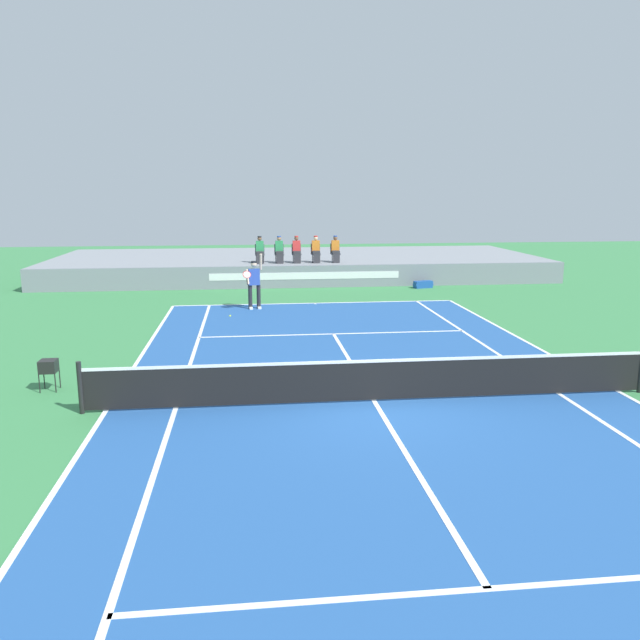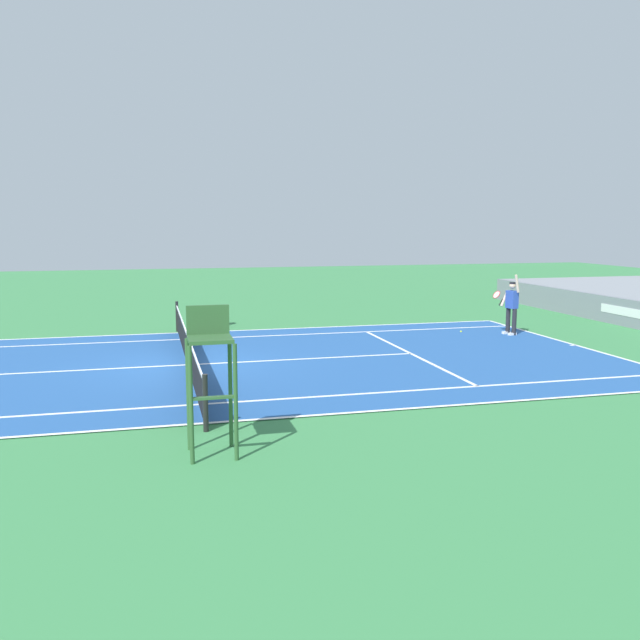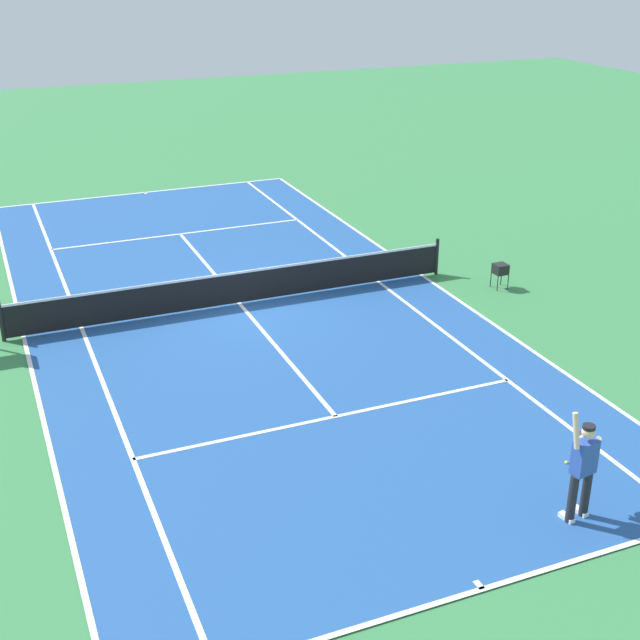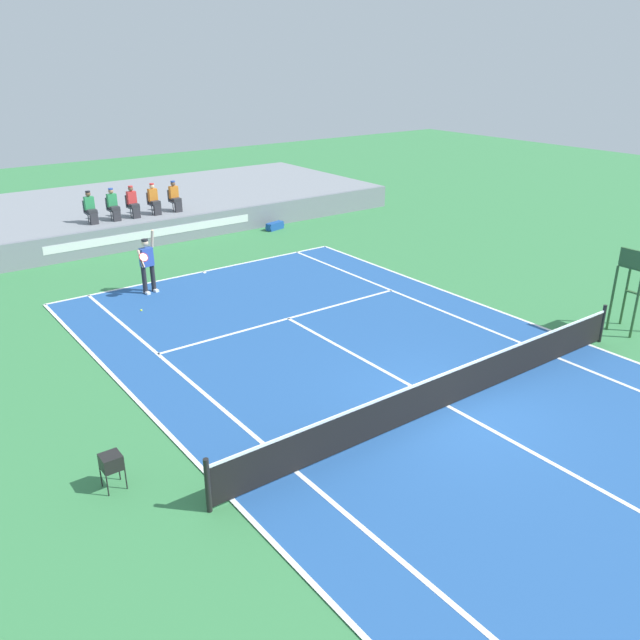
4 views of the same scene
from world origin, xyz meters
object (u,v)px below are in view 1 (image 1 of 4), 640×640
Objects in this scene: spectator_seated_0 at (260,250)px; equipment_bag at (423,284)px; ball_hopper at (48,366)px; spectator_seated_3 at (316,250)px; tennis_player at (254,283)px; spectator_seated_4 at (336,249)px; spectator_seated_2 at (297,250)px; spectator_seated_1 at (279,250)px; tennis_ball at (230,316)px.

spectator_seated_0 is 1.33× the size of equipment_bag.
ball_hopper is (-5.00, -15.69, -1.06)m from spectator_seated_0.
spectator_seated_3 is 5.31m from equipment_bag.
tennis_player is 2.98× the size of ball_hopper.
spectator_seated_4 is at bearing 0.00° from spectator_seated_3.
tennis_player is 10.47m from ball_hopper.
spectator_seated_0 is 1.00× the size of spectator_seated_2.
tennis_player is at bearing -101.34° from spectator_seated_1.
ball_hopper is at bearing -113.22° from spectator_seated_2.
ball_hopper is at bearing -110.64° from spectator_seated_1.
spectator_seated_2 reaches higher than tennis_ball.
spectator_seated_0 is at bearing 180.00° from spectator_seated_2.
spectator_seated_2 is 1.86m from spectator_seated_4.
spectator_seated_4 is at bearing 0.00° from spectator_seated_0.
spectator_seated_1 is 6.47m from tennis_player.
spectator_seated_0 is 7.97m from tennis_ball.
spectator_seated_0 is 18.60× the size of tennis_ball.
spectator_seated_4 is 9.24m from tennis_ball.
spectator_seated_0 is 0.91m from spectator_seated_1.
spectator_seated_4 is at bearing 61.30° from ball_hopper.
spectator_seated_1 is at bearing 180.00° from spectator_seated_3.
spectator_seated_3 is 18.60× the size of tennis_ball.
spectator_seated_4 is 0.61× the size of tennis_player.
spectator_seated_1 is at bearing 74.46° from tennis_ball.
spectator_seated_3 is at bearing 64.56° from tennis_player.
ball_hopper is (-7.65, -15.69, -1.06)m from spectator_seated_3.
equipment_bag is at bearing 48.12° from ball_hopper.
spectator_seated_1 is 2.68m from spectator_seated_4.
spectator_seated_3 is at bearing 64.01° from ball_hopper.
spectator_seated_2 is (1.74, 0.00, 0.00)m from spectator_seated_0.
tennis_player is 8.98m from equipment_bag.
spectator_seated_1 is 18.60× the size of tennis_ball.
spectator_seated_1 is at bearing 180.00° from spectator_seated_2.
tennis_ball is at bearing 64.72° from ball_hopper.
ball_hopper is (-6.73, -15.69, -1.06)m from spectator_seated_2.
spectator_seated_0 is 3.59m from spectator_seated_4.
spectator_seated_2 is 6.14m from equipment_bag.
spectator_seated_0 is 2.65m from spectator_seated_3.
spectator_seated_2 is 1.00× the size of spectator_seated_3.
spectator_seated_0 is 1.00× the size of spectator_seated_3.
spectator_seated_2 is at bearing 66.78° from ball_hopper.
tennis_ball is at bearing -116.71° from spectator_seated_3.
tennis_ball is 0.07× the size of equipment_bag.
tennis_ball is (-0.88, -1.40, -0.96)m from tennis_player.
spectator_seated_1 and spectator_seated_2 have the same top height.
spectator_seated_2 is at bearing 180.00° from spectator_seated_3.
tennis_ball is 0.10× the size of ball_hopper.
spectator_seated_3 is (2.65, 0.00, 0.00)m from spectator_seated_0.
spectator_seated_0 is 7.77m from equipment_bag.
spectator_seated_1 is 6.91m from equipment_bag.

